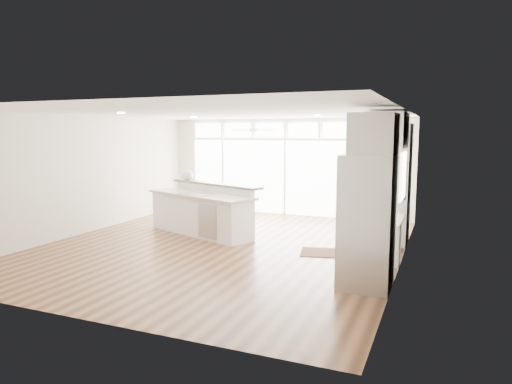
% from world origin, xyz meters
% --- Properties ---
extents(floor, '(7.00, 8.00, 0.02)m').
position_xyz_m(floor, '(0.00, 0.00, -0.01)').
color(floor, '#492A16').
rests_on(floor, ground).
extents(ceiling, '(7.00, 8.00, 0.02)m').
position_xyz_m(ceiling, '(0.00, 0.00, 2.70)').
color(ceiling, white).
rests_on(ceiling, wall_back).
extents(wall_back, '(7.00, 0.04, 2.70)m').
position_xyz_m(wall_back, '(0.00, 4.00, 1.35)').
color(wall_back, beige).
rests_on(wall_back, floor).
extents(wall_front, '(7.00, 0.04, 2.70)m').
position_xyz_m(wall_front, '(0.00, -4.00, 1.35)').
color(wall_front, beige).
rests_on(wall_front, floor).
extents(wall_left, '(0.04, 8.00, 2.70)m').
position_xyz_m(wall_left, '(-3.50, 0.00, 1.35)').
color(wall_left, beige).
rests_on(wall_left, floor).
extents(wall_right, '(0.04, 8.00, 2.70)m').
position_xyz_m(wall_right, '(3.50, 0.00, 1.35)').
color(wall_right, beige).
rests_on(wall_right, floor).
extents(glass_wall, '(5.80, 0.06, 2.08)m').
position_xyz_m(glass_wall, '(0.00, 3.94, 1.05)').
color(glass_wall, white).
rests_on(glass_wall, wall_back).
extents(transom_row, '(5.90, 0.06, 0.40)m').
position_xyz_m(transom_row, '(0.00, 3.94, 2.38)').
color(transom_row, white).
rests_on(transom_row, wall_back).
extents(desk_window, '(0.04, 0.85, 0.85)m').
position_xyz_m(desk_window, '(3.46, 0.30, 1.55)').
color(desk_window, white).
rests_on(desk_window, wall_right).
extents(ceiling_fan, '(1.16, 1.16, 0.32)m').
position_xyz_m(ceiling_fan, '(-0.50, 2.80, 2.48)').
color(ceiling_fan, white).
rests_on(ceiling_fan, ceiling).
extents(recessed_lights, '(3.40, 3.00, 0.02)m').
position_xyz_m(recessed_lights, '(0.00, 0.20, 2.68)').
color(recessed_lights, white).
rests_on(recessed_lights, ceiling).
extents(oven_cabinet, '(0.64, 1.20, 2.50)m').
position_xyz_m(oven_cabinet, '(3.17, 1.80, 1.25)').
color(oven_cabinet, white).
rests_on(oven_cabinet, floor).
extents(desk_nook, '(0.72, 1.30, 0.76)m').
position_xyz_m(desk_nook, '(3.13, 0.30, 0.38)').
color(desk_nook, white).
rests_on(desk_nook, floor).
extents(upper_cabinets, '(0.64, 1.30, 0.64)m').
position_xyz_m(upper_cabinets, '(3.17, 0.30, 2.35)').
color(upper_cabinets, white).
rests_on(upper_cabinets, wall_right).
extents(refrigerator, '(0.76, 0.90, 2.00)m').
position_xyz_m(refrigerator, '(3.11, -1.35, 1.00)').
color(refrigerator, '#AEAEB3').
rests_on(refrigerator, floor).
extents(fridge_cabinet, '(0.64, 0.90, 0.60)m').
position_xyz_m(fridge_cabinet, '(3.17, -1.35, 2.30)').
color(fridge_cabinet, white).
rests_on(fridge_cabinet, wall_right).
extents(framed_photos, '(0.06, 0.22, 0.80)m').
position_xyz_m(framed_photos, '(3.46, 0.92, 1.40)').
color(framed_photos, black).
rests_on(framed_photos, wall_right).
extents(kitchen_island, '(3.08, 2.03, 1.15)m').
position_xyz_m(kitchen_island, '(-0.96, 0.79, 0.57)').
color(kitchen_island, white).
rests_on(kitchen_island, floor).
extents(rug, '(1.12, 0.91, 0.01)m').
position_xyz_m(rug, '(2.11, 0.27, 0.01)').
color(rug, '#341A10').
rests_on(rug, floor).
extents(office_chair, '(0.50, 0.46, 0.94)m').
position_xyz_m(office_chair, '(2.89, 0.78, 0.47)').
color(office_chair, black).
rests_on(office_chair, floor).
extents(fishbowl, '(0.37, 0.37, 0.27)m').
position_xyz_m(fishbowl, '(-1.71, 1.50, 1.28)').
color(fishbowl, silver).
rests_on(fishbowl, kitchen_island).
extents(monitor, '(0.09, 0.43, 0.35)m').
position_xyz_m(monitor, '(3.05, 0.30, 0.94)').
color(monitor, black).
rests_on(monitor, desk_nook).
extents(keyboard, '(0.12, 0.29, 0.01)m').
position_xyz_m(keyboard, '(2.88, 0.30, 0.77)').
color(keyboard, silver).
rests_on(keyboard, desk_nook).
extents(potted_plant, '(0.28, 0.30, 0.21)m').
position_xyz_m(potted_plant, '(3.17, 1.80, 2.61)').
color(potted_plant, '#2E5B27').
rests_on(potted_plant, oven_cabinet).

